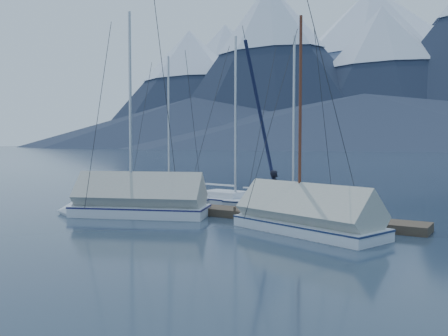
{
  "coord_description": "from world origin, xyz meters",
  "views": [
    {
      "loc": [
        11.7,
        -16.71,
        3.36
      ],
      "look_at": [
        0.0,
        2.0,
        2.2
      ],
      "focal_mm": 38.0,
      "sensor_mm": 36.0,
      "label": 1
    }
  ],
  "objects": [
    {
      "name": "sailboat_open_mid",
      "position": [
        -0.46,
        4.65,
        0.17
      ],
      "size": [
        7.6,
        3.22,
        9.8
      ],
      "color": "silver",
      "rests_on": "ground"
    },
    {
      "name": "sailboat_covered_near",
      "position": [
        4.51,
        0.02,
        0.45
      ],
      "size": [
        7.24,
        4.15,
        9.01
      ],
      "color": "white",
      "rests_on": "ground"
    },
    {
      "name": "mooring_posts",
      "position": [
        -0.5,
        2.0,
        0.35
      ],
      "size": [
        15.12,
        1.52,
        0.35
      ],
      "color": "#382D23",
      "rests_on": "ground"
    },
    {
      "name": "ground",
      "position": [
        0.0,
        0.0,
        0.0
      ],
      "size": [
        1000.0,
        1000.0,
        0.0
      ],
      "primitive_type": "plane",
      "color": "#152130",
      "rests_on": "ground"
    },
    {
      "name": "sailboat_covered_far",
      "position": [
        -3.63,
        -0.56,
        0.5
      ],
      "size": [
        7.6,
        4.73,
        10.26
      ],
      "color": "silver",
      "rests_on": "ground"
    },
    {
      "name": "sailboat_open_right",
      "position": [
        2.86,
        4.62,
        0.16
      ],
      "size": [
        7.14,
        3.04,
        9.36
      ],
      "color": "silver",
      "rests_on": "ground"
    },
    {
      "name": "dock",
      "position": [
        0.0,
        2.0,
        0.11
      ],
      "size": [
        18.0,
        1.5,
        0.54
      ],
      "color": "#382D23",
      "rests_on": "ground"
    },
    {
      "name": "sailboat_open_left",
      "position": [
        -4.29,
        3.99,
        0.16
      ],
      "size": [
        7.0,
        3.93,
        8.92
      ],
      "color": "silver",
      "rests_on": "ground"
    },
    {
      "name": "person",
      "position": [
        2.63,
        2.02,
        1.26
      ],
      "size": [
        0.6,
        0.76,
        1.83
      ],
      "primitive_type": "imported",
      "rotation": [
        0.0,
        0.0,
        1.83
      ],
      "color": "black",
      "rests_on": "dock"
    }
  ]
}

